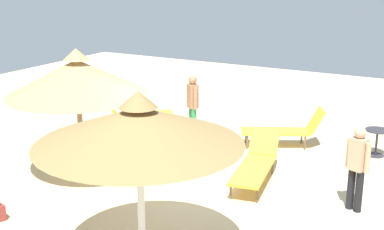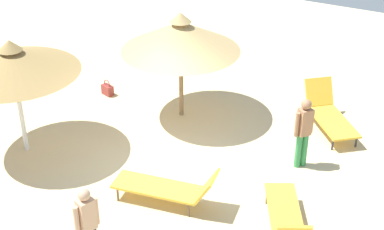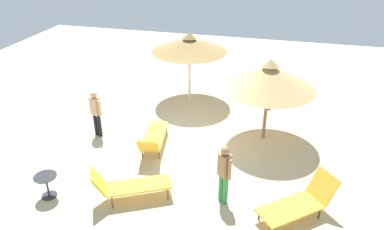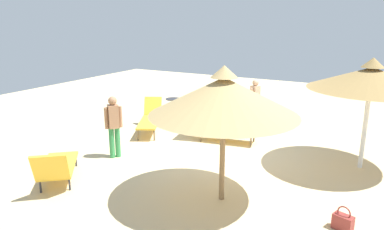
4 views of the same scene
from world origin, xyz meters
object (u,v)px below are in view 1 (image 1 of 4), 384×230
(side_table_round, at_px, (377,138))
(lounge_chair_near_left, at_px, (286,129))
(lounge_chair_center, at_px, (135,112))
(person_standing_far_right, at_px, (193,103))
(parasol_umbrella_front, at_px, (139,126))
(lounge_chair_near_right, at_px, (256,163))
(person_standing_back, at_px, (357,164))
(parasol_umbrella_far_left, at_px, (77,77))

(side_table_round, bearing_deg, lounge_chair_near_left, 11.28)
(lounge_chair_center, distance_m, person_standing_far_right, 1.84)
(parasol_umbrella_front, bearing_deg, lounge_chair_center, -53.77)
(person_standing_far_right, distance_m, side_table_round, 4.31)
(lounge_chair_near_left, bearing_deg, person_standing_far_right, 12.45)
(lounge_chair_near_right, bearing_deg, person_standing_back, 170.32)
(parasol_umbrella_far_left, height_order, lounge_chair_near_left, parasol_umbrella_far_left)
(parasol_umbrella_far_left, bearing_deg, lounge_chair_near_right, -154.51)
(parasol_umbrella_front, relative_size, lounge_chair_near_right, 1.31)
(parasol_umbrella_front, xyz_separation_m, lounge_chair_near_left, (0.06, -5.96, -1.68))
(parasol_umbrella_far_left, distance_m, lounge_chair_near_left, 5.01)
(parasol_umbrella_far_left, xyz_separation_m, lounge_chair_near_left, (-2.92, -3.74, -1.61))
(lounge_chair_near_right, bearing_deg, side_table_round, -123.98)
(lounge_chair_center, bearing_deg, person_standing_back, 160.67)
(lounge_chair_center, relative_size, side_table_round, 2.99)
(person_standing_far_right, height_order, side_table_round, person_standing_far_right)
(person_standing_back, bearing_deg, parasol_umbrella_far_left, 12.72)
(parasol_umbrella_front, bearing_deg, person_standing_back, -121.99)
(parasol_umbrella_far_left, bearing_deg, parasol_umbrella_front, 143.29)
(lounge_chair_near_right, relative_size, person_standing_far_right, 1.33)
(parasol_umbrella_front, bearing_deg, parasol_umbrella_far_left, -36.71)
(person_standing_back, distance_m, side_table_round, 3.03)
(person_standing_back, bearing_deg, lounge_chair_near_right, -9.68)
(parasol_umbrella_far_left, relative_size, lounge_chair_near_left, 1.43)
(lounge_chair_center, height_order, person_standing_far_right, person_standing_far_right)
(parasol_umbrella_far_left, distance_m, lounge_chair_center, 3.84)
(parasol_umbrella_front, height_order, person_standing_far_right, parasol_umbrella_front)
(parasol_umbrella_far_left, xyz_separation_m, person_standing_back, (-5.08, -1.15, -1.19))
(parasol_umbrella_far_left, distance_m, person_standing_back, 5.34)
(lounge_chair_near_left, bearing_deg, side_table_round, -168.72)
(lounge_chair_near_right, bearing_deg, parasol_umbrella_front, 87.95)
(person_standing_far_right, bearing_deg, lounge_chair_center, -1.61)
(person_standing_far_right, relative_size, side_table_round, 2.57)
(lounge_chair_near_right, relative_size, lounge_chair_near_left, 1.08)
(lounge_chair_near_right, xyz_separation_m, lounge_chair_near_left, (0.19, -2.26, 0.05))
(parasol_umbrella_far_left, relative_size, lounge_chair_center, 1.51)
(parasol_umbrella_front, height_order, lounge_chair_near_left, parasol_umbrella_front)
(side_table_round, bearing_deg, person_standing_far_right, 11.90)
(lounge_chair_center, bearing_deg, lounge_chair_near_right, 156.45)
(lounge_chair_near_right, relative_size, lounge_chair_center, 1.14)
(lounge_chair_near_right, bearing_deg, lounge_chair_near_left, -85.25)
(parasol_umbrella_front, bearing_deg, person_standing_far_right, -67.46)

